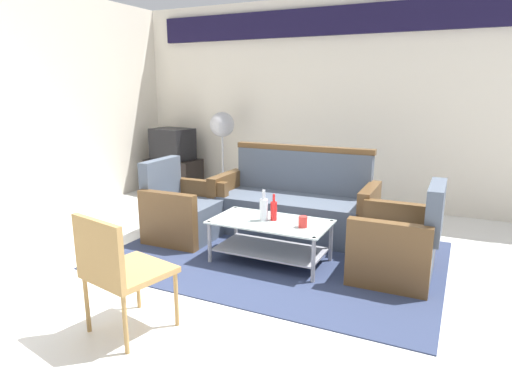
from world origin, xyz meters
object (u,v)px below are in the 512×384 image
(pedestal_fan, at_px, (222,130))
(bottle_clear, at_px, (264,209))
(armchair_right, at_px, (398,246))
(armchair_left, at_px, (183,213))
(bottle_red, at_px, (274,210))
(couch, at_px, (294,206))
(cup, at_px, (303,222))
(coffee_table, at_px, (270,235))
(tv_stand, at_px, (174,176))
(television, at_px, (173,144))
(wicker_chair, at_px, (118,266))

(pedestal_fan, bearing_deg, bottle_clear, -51.69)
(armchair_right, bearing_deg, bottle_clear, 98.08)
(armchair_left, relative_size, pedestal_fan, 0.67)
(bottle_red, bearing_deg, couch, 98.00)
(armchair_left, bearing_deg, cup, 78.73)
(coffee_table, distance_m, tv_stand, 3.21)
(armchair_left, bearing_deg, television, -142.65)
(armchair_right, height_order, tv_stand, armchair_right)
(armchair_right, xyz_separation_m, pedestal_fan, (-2.80, 1.85, 0.73))
(bottle_red, relative_size, wicker_chair, 0.30)
(armchair_right, xyz_separation_m, coffee_table, (-1.13, -0.17, -0.02))
(pedestal_fan, height_order, wicker_chair, pedestal_fan)
(tv_stand, relative_size, pedestal_fan, 0.63)
(tv_stand, bearing_deg, armchair_right, -26.17)
(bottle_red, xyz_separation_m, bottle_clear, (-0.08, -0.04, 0.02))
(armchair_left, bearing_deg, pedestal_fan, -164.72)
(bottle_red, relative_size, bottle_clear, 0.86)
(couch, xyz_separation_m, wicker_chair, (-0.29, -2.47, 0.18))
(armchair_left, bearing_deg, armchair_right, 87.77)
(bottle_clear, bearing_deg, armchair_right, 8.65)
(cup, bearing_deg, tv_stand, 144.86)
(bottle_red, height_order, tv_stand, bottle_red)
(tv_stand, height_order, television, television)
(armchair_left, xyz_separation_m, wicker_chair, (0.75, -1.79, 0.21))
(tv_stand, bearing_deg, bottle_clear, -38.77)
(coffee_table, distance_m, cup, 0.39)
(couch, distance_m, pedestal_fan, 2.05)
(cup, height_order, pedestal_fan, pedestal_fan)
(armchair_left, distance_m, wicker_chair, 1.95)
(bottle_clear, xyz_separation_m, tv_stand, (-2.46, 1.98, -0.26))
(coffee_table, relative_size, wicker_chair, 1.31)
(bottle_clear, relative_size, cup, 2.92)
(wicker_chair, bearing_deg, television, 132.92)
(armchair_left, bearing_deg, bottle_clear, 76.95)
(couch, xyz_separation_m, bottle_clear, (0.04, -0.91, 0.21))
(tv_stand, relative_size, television, 1.21)
(armchair_left, relative_size, bottle_clear, 2.91)
(armchair_left, relative_size, coffee_table, 0.77)
(couch, relative_size, wicker_chair, 2.15)
(armchair_right, height_order, coffee_table, armchair_right)
(armchair_right, bearing_deg, couch, 58.90)
(armchair_left, distance_m, television, 2.28)
(armchair_right, distance_m, television, 4.10)
(bottle_clear, bearing_deg, pedestal_fan, 128.31)
(bottle_clear, xyz_separation_m, pedestal_fan, (-1.60, 2.03, 0.49))
(armchair_right, distance_m, cup, 0.84)
(coffee_table, relative_size, tv_stand, 1.38)
(couch, bearing_deg, bottle_clear, 91.69)
(bottle_red, distance_m, bottle_clear, 0.09)
(couch, xyz_separation_m, tv_stand, (-2.42, 1.07, -0.06))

